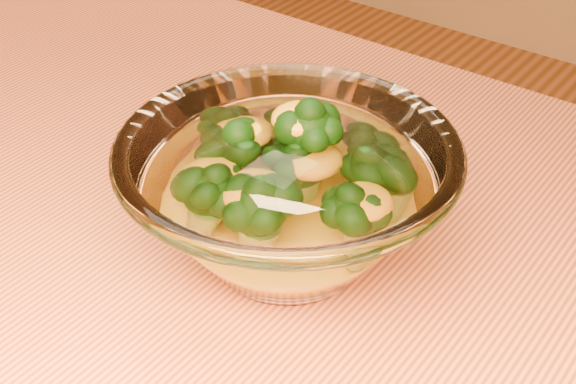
{
  "coord_description": "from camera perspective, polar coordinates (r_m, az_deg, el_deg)",
  "views": [
    {
      "loc": [
        0.37,
        -0.29,
        1.13
      ],
      "look_at": [
        0.11,
        0.06,
        0.81
      ],
      "focal_mm": 50.0,
      "sensor_mm": 36.0,
      "label": 1
    }
  ],
  "objects": [
    {
      "name": "table",
      "position": [
        0.67,
        -10.96,
        -10.19
      ],
      "size": [
        1.2,
        0.8,
        0.75
      ],
      "color": "#D96D41",
      "rests_on": "ground"
    },
    {
      "name": "glass_bowl",
      "position": [
        0.54,
        0.0,
        -0.43
      ],
      "size": [
        0.23,
        0.23,
        0.1
      ],
      "color": "white",
      "rests_on": "table"
    },
    {
      "name": "cheese_sauce",
      "position": [
        0.56,
        0.0,
        -2.21
      ],
      "size": [
        0.12,
        0.12,
        0.03
      ],
      "primitive_type": "ellipsoid",
      "color": "#FFAC15",
      "rests_on": "glass_bowl"
    },
    {
      "name": "broccoli_heap",
      "position": [
        0.54,
        0.18,
        1.46
      ],
      "size": [
        0.16,
        0.14,
        0.08
      ],
      "color": "black",
      "rests_on": "cheese_sauce"
    }
  ]
}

